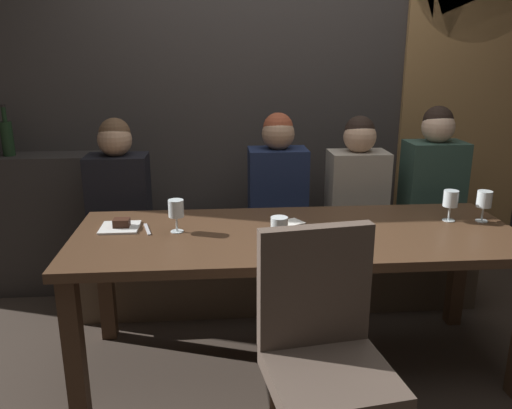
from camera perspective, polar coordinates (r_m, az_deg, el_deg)
name	(u,v)px	position (r m, az deg, el deg)	size (l,w,h in m)	color
ground	(294,362)	(2.90, 4.23, -16.95)	(9.00, 9.00, 0.00)	#382D26
back_wall_tiled	(272,66)	(3.63, 1.74, 15.01)	(6.00, 0.12, 3.00)	#383330
arched_door	(466,86)	(3.95, 22.17, 12.00)	(0.90, 0.05, 2.55)	olive
back_counter	(46,224)	(3.78, -22.12, -1.96)	(1.10, 0.28, 0.95)	#2F2B29
dining_table	(297,248)	(2.60, 4.54, -4.86)	(2.20, 0.84, 0.74)	#412B1C
banquette_bench	(279,270)	(3.40, 2.52, -7.22)	(2.50, 0.44, 0.45)	#4A3C2E
chair_near_side	(323,343)	(2.00, 7.40, -14.92)	(0.50, 0.50, 0.98)	#4C3321
diner_redhead	(118,187)	(3.21, -14.93, 1.93)	(0.36, 0.24, 0.78)	black
diner_bearded	(278,180)	(3.22, 2.40, 2.68)	(0.36, 0.24, 0.79)	#192342
diner_far_end	(357,181)	(3.29, 11.10, 2.51)	(0.36, 0.24, 0.77)	#9E9384
diner_near_end	(433,176)	(3.44, 18.96, 2.97)	(0.36, 0.24, 0.83)	#2D473D
wine_bottle_dark_red	(7,137)	(3.69, -25.77, 6.71)	(0.08, 0.08, 0.33)	black
wine_glass_end_left	(279,228)	(2.26, 2.58, -2.56)	(0.08, 0.08, 0.16)	silver
wine_glass_far_left	(451,199)	(2.88, 20.68, 0.53)	(0.08, 0.08, 0.16)	silver
wine_glass_center_front	(176,210)	(2.55, -8.81, -0.59)	(0.08, 0.08, 0.16)	silver
wine_glass_far_right	(484,201)	(2.93, 23.87, 0.39)	(0.08, 0.08, 0.16)	silver
dessert_plate	(120,226)	(2.69, -14.72, -2.28)	(0.19, 0.19, 0.05)	white
fork_on_table	(147,229)	(2.64, -11.91, -2.69)	(0.02, 0.17, 0.01)	silver
folded_napkin	(292,223)	(2.69, 3.95, -2.01)	(0.11, 0.10, 0.01)	silver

